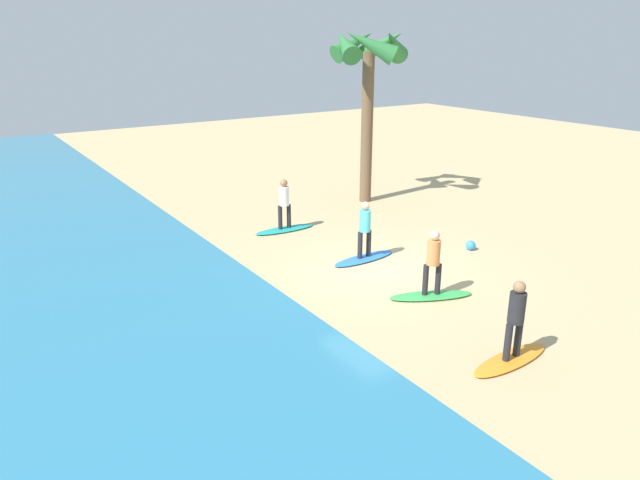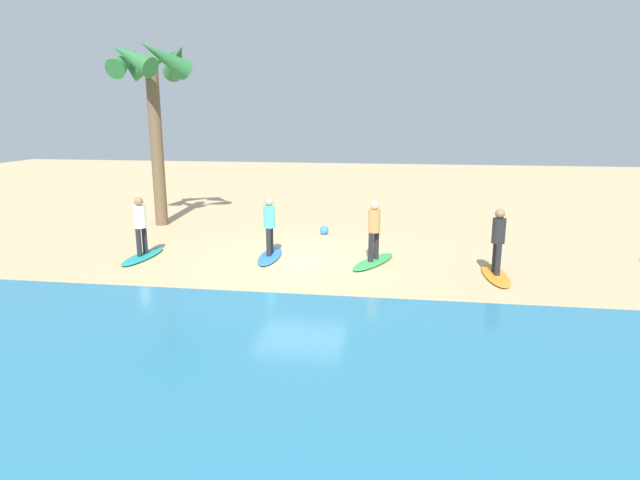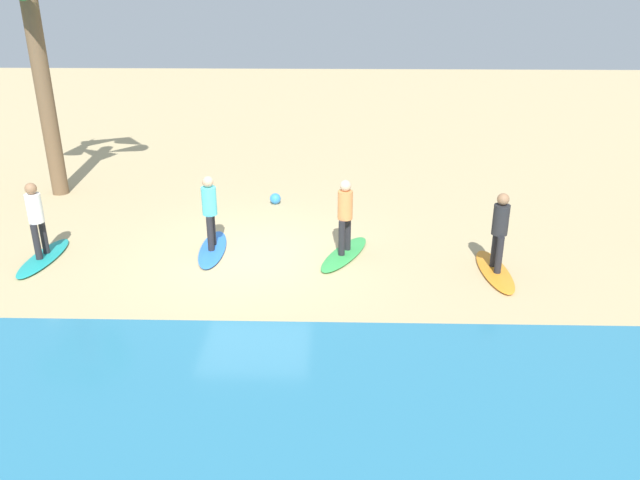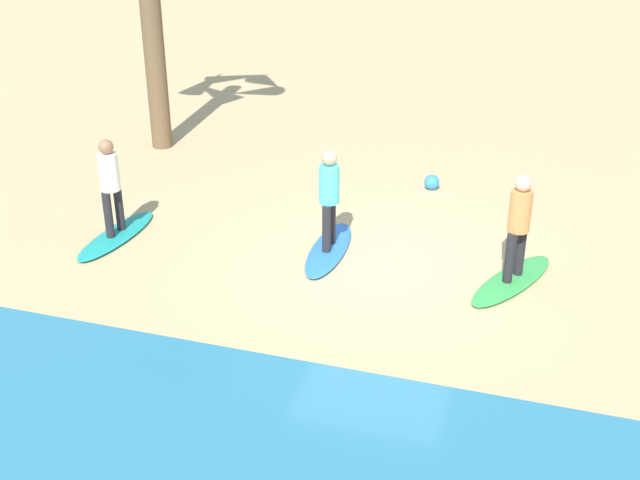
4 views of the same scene
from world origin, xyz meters
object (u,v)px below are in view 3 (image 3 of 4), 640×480
Objects in this scene: surfer_orange at (500,226)px; beach_ball at (275,199)px; surfboard_blue at (213,249)px; surfer_blue at (210,207)px; surfboard_green at (344,254)px; surfer_teal at (36,215)px; surfboard_teal at (44,258)px; surfer_green at (345,211)px; surfboard_orange at (495,271)px.

surfer_orange is 6.49m from beach_ball.
surfboard_blue is 1.28× the size of surfer_blue.
surfboard_green is 3.10m from surfer_blue.
surfboard_teal is at bearing -90.00° from surfer_teal.
surfer_blue is 3.48m from beach_ball.
surfer_orange is at bearing 90.25° from surfboard_teal.
surfboard_teal is 7.20× the size of beach_ball.
surfer_green reaches higher than surfboard_blue.
surfboard_blue and surfboard_teal have the same top height.
surfboard_teal is at bearing 3.23° from surfer_green.
surfer_orange is at bearing 108.00° from surfboard_orange.
beach_ball reaches higher than surfboard_teal.
surfboard_blue is 3.61m from surfboard_teal.
surfer_blue is (0.00, 0.00, 0.99)m from surfboard_blue.
beach_ball is (4.91, -4.15, 0.10)m from surfboard_orange.
surfboard_green is (3.09, -0.79, 0.00)m from surfboard_orange.
surfboard_orange is 6.18m from surfer_blue.
surfboard_orange is at bearing 99.87° from surfboard_green.
surfer_blue reaches higher than surfboard_blue.
surfboard_green is 3.82m from beach_ball.
surfer_teal is at bearing 38.55° from beach_ball.
surfer_green is at bearing 118.46° from beach_ball.
surfer_blue reaches higher than surfboard_teal.
surfer_teal reaches higher than surfboard_green.
surfer_blue and surfer_teal have the same top height.
surfer_orange and surfer_blue have the same top height.
surfboard_green is at bearing 118.46° from beach_ball.
surfer_orange is 1.00× the size of surfer_blue.
surfboard_green is 1.28× the size of surfer_green.
surfboard_orange is 1.28× the size of surfer_orange.
surfboard_teal is at bearing -83.83° from surfboard_blue.
surfboard_orange is 1.00× the size of surfboard_blue.
surfboard_teal is at bearing -62.55° from surfboard_green.
surfer_green is 0.78× the size of surfboard_teal.
surfer_teal reaches higher than surfboard_blue.
surfer_blue is (6.02, -0.98, 0.99)m from surfboard_orange.
surfer_teal is (0.00, 0.00, 0.99)m from surfboard_teal.
surfboard_teal is (9.59, -0.42, -0.99)m from surfer_orange.
surfboard_green is 1.00× the size of surfboard_teal.
surfer_teal is (3.57, 0.56, 0.00)m from surfer_blue.
surfboard_blue is (2.93, -0.19, 0.00)m from surfboard_green.
beach_ball is at bearing -40.21° from surfer_orange.
surfer_green is 1.00× the size of surfer_blue.
surfer_teal is (9.59, -0.42, 0.99)m from surfboard_orange.
surfer_green is at bearing -14.34° from surfer_orange.
surfboard_orange is 6.43m from beach_ball.
surfboard_blue is 1.00× the size of surfboard_teal.
surfer_green is 6.51m from surfer_teal.
surfboard_green is 7.20× the size of beach_ball.
surfer_orange reaches higher than surfboard_teal.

